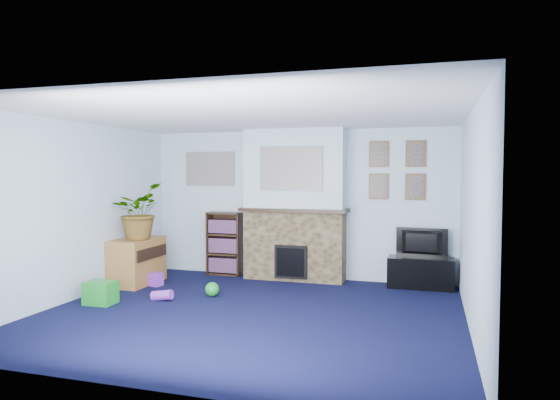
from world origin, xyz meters
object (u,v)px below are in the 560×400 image
(bookshelf, at_px, (225,245))
(sideboard, at_px, (137,261))
(tv_stand, at_px, (421,273))
(television, at_px, (421,243))

(bookshelf, bearing_deg, sideboard, -133.72)
(sideboard, bearing_deg, tv_stand, 13.22)
(bookshelf, height_order, sideboard, bookshelf)
(tv_stand, xyz_separation_m, television, (0.00, 0.02, 0.44))
(television, bearing_deg, tv_stand, 96.36)
(sideboard, bearing_deg, bookshelf, 46.28)
(bookshelf, bearing_deg, television, -1.02)
(sideboard, bearing_deg, television, 13.48)
(tv_stand, height_order, bookshelf, bookshelf)
(bookshelf, distance_m, sideboard, 1.48)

